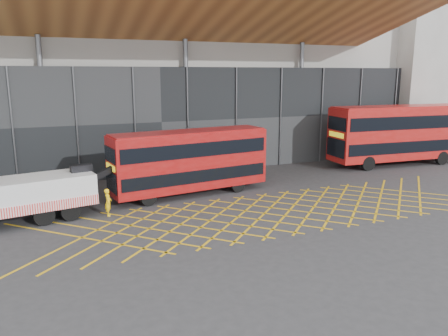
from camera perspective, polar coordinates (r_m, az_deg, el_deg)
name	(u,v)px	position (r m, az deg, el deg)	size (l,w,h in m)	color
ground_plane	(181,225)	(22.49, -5.69, -7.36)	(120.00, 120.00, 0.00)	#2C2C2E
road_markings	(277,212)	(24.56, 6.99, -5.67)	(27.96, 7.16, 0.01)	gold
construction_building	(139,56)	(39.56, -11.09, 14.13)	(55.00, 23.97, 18.00)	gray
east_building	(425,50)	(52.58, 24.76, 13.86)	(15.00, 12.00, 20.00)	gray
bus_towed	(190,160)	(27.35, -4.49, 1.11)	(10.20, 3.62, 4.06)	maroon
bus_second	(399,132)	(39.25, 21.91, 4.35)	(12.26, 3.58, 4.92)	#9E0F0C
worker	(108,202)	(24.33, -14.89, -4.35)	(0.54, 0.36, 1.49)	yellow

